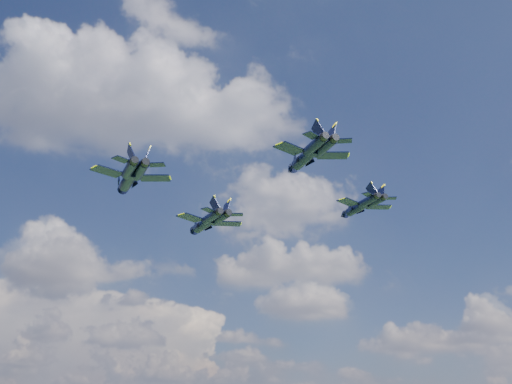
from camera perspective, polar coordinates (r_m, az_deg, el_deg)
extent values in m
cylinder|color=black|center=(121.36, -4.57, -2.83)|extent=(5.44, 9.45, 1.89)
cone|color=black|center=(126.73, -5.70, -3.55)|extent=(2.71, 3.22, 1.79)
ellipsoid|color=brown|center=(124.58, -5.22, -2.99)|extent=(2.12, 3.17, 0.86)
cube|color=black|center=(118.12, -5.83, -2.29)|extent=(5.35, 5.35, 0.19)
cube|color=black|center=(121.05, -2.53, -2.82)|extent=(4.88, 2.82, 0.19)
cube|color=black|center=(113.64, -4.25, -1.60)|extent=(2.81, 2.95, 0.15)
cube|color=black|center=(115.84, -1.79, -2.02)|extent=(2.65, 1.79, 0.15)
cube|color=black|center=(115.46, -3.69, -1.15)|extent=(1.91, 2.60, 3.17)
cube|color=black|center=(116.38, -2.66, -1.33)|extent=(1.70, 3.11, 3.17)
cylinder|color=black|center=(97.23, -11.24, 1.12)|extent=(4.17, 8.80, 1.73)
cone|color=black|center=(102.38, -11.87, 0.05)|extent=(2.29, 2.87, 1.64)
ellipsoid|color=brown|center=(100.34, -11.59, 0.78)|extent=(1.70, 2.91, 0.79)
cube|color=black|center=(94.95, -13.06, 1.80)|extent=(5.02, 4.73, 0.17)
cube|color=black|center=(96.10, -8.99, 1.23)|extent=(4.64, 2.89, 0.17)
cube|color=black|center=(90.41, -11.90, 2.85)|extent=(2.66, 2.65, 0.13)
cube|color=black|center=(91.29, -8.82, 2.41)|extent=(2.55, 1.87, 0.13)
cube|color=black|center=(91.86, -11.05, 3.32)|extent=(1.49, 2.54, 2.90)
cube|color=black|center=(92.23, -9.76, 3.14)|extent=(1.47, 2.88, 2.90)
cylinder|color=black|center=(115.81, 9.07, -1.37)|extent=(4.12, 7.97, 1.58)
cone|color=black|center=(119.82, 7.74, -2.09)|extent=(2.17, 2.65, 1.49)
ellipsoid|color=brown|center=(118.24, 8.29, -1.57)|extent=(1.65, 2.65, 0.72)
cube|color=black|center=(112.76, 8.22, -0.89)|extent=(4.54, 4.38, 0.16)
cube|color=black|center=(116.18, 10.85, -1.32)|extent=(4.13, 2.46, 0.16)
cube|color=black|center=(109.62, 9.91, -0.21)|extent=(2.39, 2.44, 0.12)
cube|color=black|center=(112.16, 11.84, -0.55)|extent=(2.28, 1.61, 0.12)
cube|color=black|center=(111.29, 10.23, 0.17)|extent=(1.46, 2.25, 2.64)
cube|color=black|center=(112.36, 11.04, 0.03)|extent=(1.38, 2.61, 2.64)
cylinder|color=black|center=(87.89, 4.45, 3.12)|extent=(3.73, 8.13, 1.60)
cone|color=black|center=(92.18, 3.08, 1.94)|extent=(2.09, 2.64, 1.51)
ellipsoid|color=brown|center=(90.51, 3.65, 2.72)|extent=(1.53, 2.68, 0.73)
cube|color=black|center=(85.17, 3.02, 3.89)|extent=(4.64, 4.33, 0.16)
cube|color=black|center=(87.79, 6.84, 3.24)|extent=(4.31, 2.73, 0.16)
cube|color=black|center=(81.66, 4.94, 5.05)|extent=(2.46, 2.44, 0.12)
cube|color=black|center=(83.64, 7.80, 4.53)|extent=(2.36, 1.75, 0.12)
cube|color=black|center=(83.32, 5.53, 5.48)|extent=(1.34, 2.36, 2.67)
cube|color=black|center=(84.14, 6.73, 5.26)|extent=(1.35, 2.66, 2.67)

